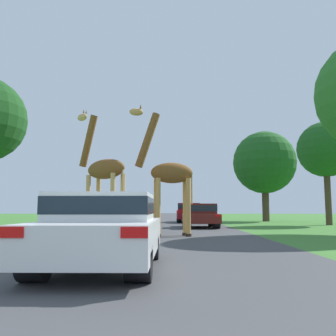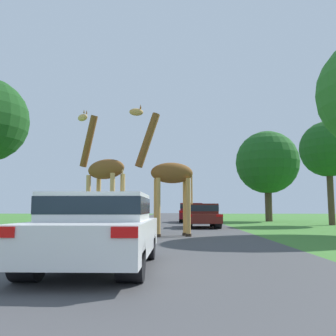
% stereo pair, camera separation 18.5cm
% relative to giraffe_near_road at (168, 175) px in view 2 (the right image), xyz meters
% --- Properties ---
extents(road, '(8.12, 120.00, 0.00)m').
position_rel_giraffe_near_road_xyz_m(road, '(-0.45, 16.48, -2.44)').
color(road, '#424244').
rests_on(road, ground).
extents(giraffe_near_road, '(2.64, 1.02, 5.28)m').
position_rel_giraffe_near_road_xyz_m(giraffe_near_road, '(0.00, 0.00, 0.00)').
color(giraffe_near_road, tan).
rests_on(giraffe_near_road, ground).
extents(giraffe_companion, '(2.47, 2.03, 5.22)m').
position_rel_giraffe_near_road_xyz_m(giraffe_companion, '(-2.52, -0.50, 0.05)').
color(giraffe_companion, tan).
rests_on(giraffe_companion, ground).
extents(car_lead_maroon, '(1.94, 4.05, 1.36)m').
position_rel_giraffe_near_road_xyz_m(car_lead_maroon, '(-1.06, -7.64, -1.72)').
color(car_lead_maroon, silver).
rests_on(car_lead_maroon, ground).
extents(car_queue_right, '(1.93, 4.32, 1.54)m').
position_rel_giraffe_near_road_xyz_m(car_queue_right, '(1.47, 15.04, -1.63)').
color(car_queue_right, maroon).
rests_on(car_queue_right, ground).
extents(car_queue_left, '(1.99, 4.04, 1.37)m').
position_rel_giraffe_near_road_xyz_m(car_queue_left, '(1.79, 6.70, -1.70)').
color(car_queue_left, '#561914').
rests_on(car_queue_left, ground).
extents(car_far_ahead, '(1.71, 4.79, 1.31)m').
position_rel_giraffe_near_road_xyz_m(car_far_ahead, '(-3.16, 12.10, -1.74)').
color(car_far_ahead, '#144C28').
rests_on(car_far_ahead, ground).
extents(tree_left_edge, '(3.81, 3.81, 7.06)m').
position_rel_giraffe_near_road_xyz_m(tree_left_edge, '(10.69, 10.00, 2.67)').
color(tree_left_edge, '#4C3828').
rests_on(tree_left_edge, ground).
extents(tree_mid_field, '(5.51, 5.51, 7.93)m').
position_rel_giraffe_near_road_xyz_m(tree_mid_field, '(8.32, 17.13, 2.70)').
color(tree_mid_field, '#4C3828').
rests_on(tree_mid_field, ground).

